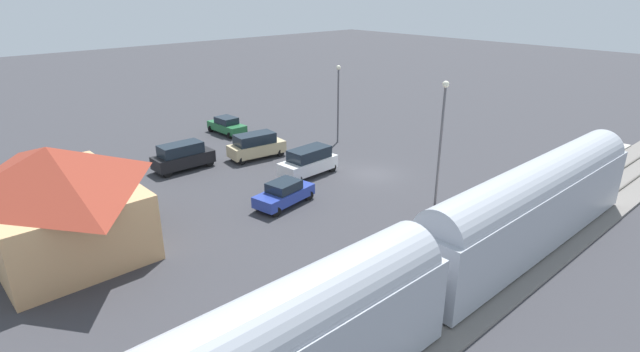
% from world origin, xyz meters
% --- Properties ---
extents(ground_plane, '(200.00, 200.00, 0.00)m').
position_xyz_m(ground_plane, '(0.00, 0.00, 0.00)').
color(ground_plane, '#38383D').
extents(railway_track, '(4.80, 70.00, 0.30)m').
position_xyz_m(railway_track, '(-14.00, 0.00, 0.09)').
color(railway_track, slate).
rests_on(railway_track, ground).
extents(platform, '(3.20, 46.00, 0.30)m').
position_xyz_m(platform, '(-10.00, 0.00, 0.15)').
color(platform, '#B7B2A8').
rests_on(platform, ground).
extents(station_building, '(11.03, 8.13, 6.10)m').
position_xyz_m(station_building, '(4.00, 22.00, 3.18)').
color(station_building, tan).
rests_on(station_building, ground).
extents(pedestrian_on_platform, '(0.36, 0.36, 1.71)m').
position_xyz_m(pedestrian_on_platform, '(-10.31, -1.36, 1.28)').
color(pedestrian_on_platform, '#23284C').
rests_on(pedestrian_on_platform, platform).
extents(sedan_blue, '(2.57, 4.75, 1.74)m').
position_xyz_m(sedan_blue, '(0.09, 8.96, 0.88)').
color(sedan_blue, '#283D9E').
rests_on(sedan_blue, ground).
extents(sedan_green, '(4.57, 2.41, 1.74)m').
position_xyz_m(sedan_green, '(17.86, 2.31, 0.88)').
color(sedan_green, '#236638').
rests_on(sedan_green, ground).
extents(suv_black, '(2.00, 4.91, 2.22)m').
position_xyz_m(suv_black, '(11.29, 10.67, 1.15)').
color(suv_black, black).
rests_on(suv_black, ground).
extents(suv_white, '(2.21, 5.00, 2.22)m').
position_xyz_m(suv_white, '(3.36, 3.89, 1.15)').
color(suv_white, white).
rests_on(suv_white, ground).
extents(suv_tan, '(2.53, 5.10, 2.22)m').
position_xyz_m(suv_tan, '(9.60, 4.53, 1.15)').
color(suv_tan, '#C6B284').
rests_on(suv_tan, ground).
extents(light_pole_near_platform, '(0.44, 0.44, 8.67)m').
position_xyz_m(light_pole_near_platform, '(-7.20, 1.69, 5.37)').
color(light_pole_near_platform, '#515156').
rests_on(light_pole_near_platform, ground).
extents(light_pole_lot_center, '(0.44, 0.44, 7.36)m').
position_xyz_m(light_pole_lot_center, '(8.17, -4.03, 4.66)').
color(light_pole_lot_center, '#515156').
rests_on(light_pole_lot_center, ground).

